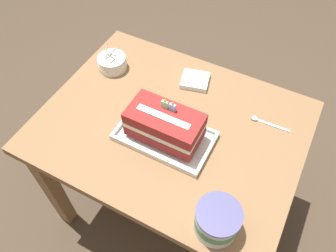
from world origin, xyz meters
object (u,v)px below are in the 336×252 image
object	(u,v)px
foil_tray	(165,136)
bowl_stack	(112,63)
napkin_pile	(195,80)
serving_spoon_near_tray	(261,121)
ice_cream_tub	(217,221)
birthday_cake	(165,124)

from	to	relation	value
foil_tray	bowl_stack	xyz separation A→B (m)	(-0.38, 0.23, 0.02)
napkin_pile	serving_spoon_near_tray	bearing A→B (deg)	-12.77
serving_spoon_near_tray	napkin_pile	world-z (taller)	napkin_pile
ice_cream_tub	birthday_cake	bearing A→B (deg)	142.52
birthday_cake	napkin_pile	distance (m)	0.32
serving_spoon_near_tray	napkin_pile	xyz separation A→B (m)	(-0.32, 0.07, 0.01)
napkin_pile	foil_tray	bearing A→B (deg)	-86.02
foil_tray	ice_cream_tub	size ratio (longest dim) A/B	2.54
birthday_cake	ice_cream_tub	size ratio (longest dim) A/B	1.90
foil_tray	birthday_cake	distance (m)	0.07
ice_cream_tub	napkin_pile	distance (m)	0.63
foil_tray	serving_spoon_near_tray	distance (m)	0.38
birthday_cake	ice_cream_tub	bearing A→B (deg)	-37.48
foil_tray	serving_spoon_near_tray	world-z (taller)	foil_tray
ice_cream_tub	serving_spoon_near_tray	bearing A→B (deg)	90.63
birthday_cake	bowl_stack	size ratio (longest dim) A/B	2.11
ice_cream_tub	serving_spoon_near_tray	world-z (taller)	ice_cream_tub
foil_tray	bowl_stack	bearing A→B (deg)	149.28
serving_spoon_near_tray	foil_tray	bearing A→B (deg)	-140.87
birthday_cake	ice_cream_tub	distance (m)	0.38
foil_tray	ice_cream_tub	bearing A→B (deg)	-37.47
bowl_stack	foil_tray	bearing A→B (deg)	-30.72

